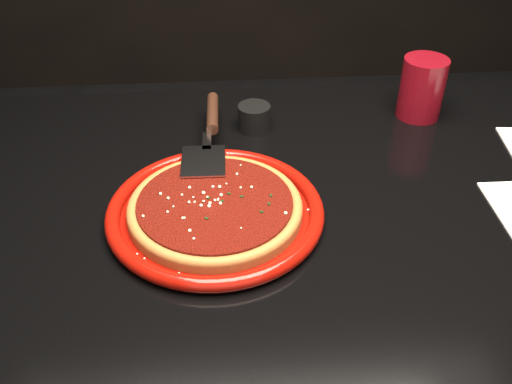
% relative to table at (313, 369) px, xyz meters
% --- Properties ---
extents(table, '(1.20, 0.80, 0.75)m').
position_rel_table_xyz_m(table, '(0.00, 0.00, 0.00)').
color(table, black).
rests_on(table, floor).
extents(plate, '(0.39, 0.39, 0.02)m').
position_rel_table_xyz_m(plate, '(-0.16, -0.00, 0.39)').
color(plate, '#790A05').
rests_on(plate, table).
extents(pizza_crust, '(0.31, 0.31, 0.01)m').
position_rel_table_xyz_m(pizza_crust, '(-0.16, -0.00, 0.39)').
color(pizza_crust, brown).
rests_on(pizza_crust, plate).
extents(pizza_crust_rim, '(0.31, 0.31, 0.02)m').
position_rel_table_xyz_m(pizza_crust_rim, '(-0.16, -0.00, 0.40)').
color(pizza_crust_rim, brown).
rests_on(pizza_crust_rim, plate).
extents(pizza_sauce, '(0.27, 0.27, 0.01)m').
position_rel_table_xyz_m(pizza_sauce, '(-0.16, -0.00, 0.40)').
color(pizza_sauce, '#65130C').
rests_on(pizza_sauce, plate).
extents(parmesan_dusting, '(0.21, 0.21, 0.01)m').
position_rel_table_xyz_m(parmesan_dusting, '(-0.16, -0.00, 0.41)').
color(parmesan_dusting, beige).
rests_on(parmesan_dusting, plate).
extents(basil_flecks, '(0.19, 0.19, 0.00)m').
position_rel_table_xyz_m(basil_flecks, '(-0.16, -0.00, 0.41)').
color(basil_flecks, black).
rests_on(basil_flecks, plate).
extents(pizza_server, '(0.09, 0.29, 0.02)m').
position_rel_table_xyz_m(pizza_server, '(-0.17, 0.16, 0.41)').
color(pizza_server, silver).
rests_on(pizza_server, plate).
extents(cup, '(0.10, 0.10, 0.11)m').
position_rel_table_xyz_m(cup, '(0.21, 0.27, 0.43)').
color(cup, maroon).
rests_on(cup, table).
extents(ramekin, '(0.07, 0.07, 0.04)m').
position_rel_table_xyz_m(ramekin, '(-0.09, 0.24, 0.40)').
color(ramekin, black).
rests_on(ramekin, table).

